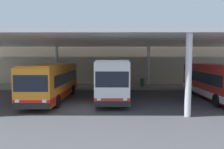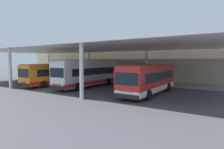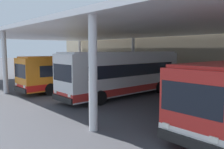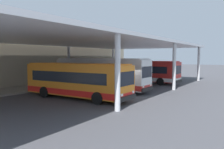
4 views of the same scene
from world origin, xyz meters
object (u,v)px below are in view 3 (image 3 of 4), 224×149
bus_second_bay (124,73)px  trash_bin (210,84)px  bus_nearest_bay (76,72)px  bench_waiting (178,80)px

bus_second_bay → trash_bin: size_ratio=11.58×
trash_bin → bus_second_bay: bearing=-117.4°
bus_nearest_bay → bus_second_bay: bearing=11.9°
bus_second_bay → trash_bin: bus_second_bay is taller
bus_nearest_bay → bus_second_bay: bus_second_bay is taller
bus_nearest_bay → trash_bin: bus_nearest_bay is taller
bench_waiting → trash_bin: size_ratio=1.84×
bench_waiting → bus_nearest_bay: bearing=-122.9°
bus_nearest_bay → trash_bin: (9.04, 8.29, -0.98)m
bus_nearest_bay → bench_waiting: (5.61, 8.67, -0.99)m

